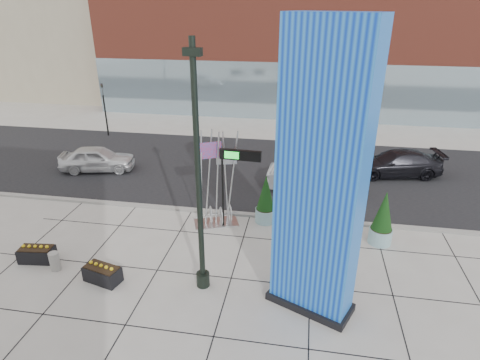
% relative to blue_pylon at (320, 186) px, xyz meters
% --- Properties ---
extents(ground, '(160.00, 160.00, 0.00)m').
position_rel_blue_pylon_xyz_m(ground, '(-4.00, 1.98, -4.62)').
color(ground, '#9E9991').
rests_on(ground, ground).
extents(street_asphalt, '(80.00, 12.00, 0.02)m').
position_rel_blue_pylon_xyz_m(street_asphalt, '(-4.00, 11.98, -4.61)').
color(street_asphalt, black).
rests_on(street_asphalt, ground).
extents(curb_edge, '(80.00, 0.30, 0.12)m').
position_rel_blue_pylon_xyz_m(curb_edge, '(-4.00, 5.98, -4.56)').
color(curb_edge, gray).
rests_on(curb_edge, ground).
extents(tower_podium, '(34.00, 10.00, 11.00)m').
position_rel_blue_pylon_xyz_m(tower_podium, '(-3.00, 28.98, 0.88)').
color(tower_podium, brown).
rests_on(tower_podium, ground).
extents(tower_glass_front, '(34.00, 0.60, 5.00)m').
position_rel_blue_pylon_xyz_m(tower_glass_front, '(-3.00, 24.18, -2.12)').
color(tower_glass_front, '#8CA5B2').
rests_on(tower_glass_front, ground).
extents(blue_pylon, '(3.14, 2.35, 9.56)m').
position_rel_blue_pylon_xyz_m(blue_pylon, '(0.00, 0.00, 0.00)').
color(blue_pylon, '#0C36BD').
rests_on(blue_pylon, ground).
extents(lamp_post, '(0.58, 0.49, 8.90)m').
position_rel_blue_pylon_xyz_m(lamp_post, '(-3.96, 0.40, -0.98)').
color(lamp_post, black).
rests_on(lamp_post, ground).
extents(public_art_sculpture, '(2.29, 1.68, 4.67)m').
position_rel_blue_pylon_xyz_m(public_art_sculpture, '(-4.48, 4.98, -3.39)').
color(public_art_sculpture, silver).
rests_on(public_art_sculpture, ground).
extents(concrete_bollard, '(0.39, 0.39, 0.77)m').
position_rel_blue_pylon_xyz_m(concrete_bollard, '(-10.00, 0.37, -4.24)').
color(concrete_bollard, gray).
rests_on(concrete_bollard, ground).
extents(overhead_street_sign, '(1.85, 0.29, 3.91)m').
position_rel_blue_pylon_xyz_m(overhead_street_sign, '(-3.43, 4.78, -1.26)').
color(overhead_street_sign, black).
rests_on(overhead_street_sign, ground).
extents(round_planter_east, '(1.00, 1.00, 2.51)m').
position_rel_blue_pylon_xyz_m(round_planter_east, '(3.00, 4.55, -3.43)').
color(round_planter_east, '#88B2B7').
rests_on(round_planter_east, ground).
extents(round_planter_mid, '(0.94, 0.94, 2.36)m').
position_rel_blue_pylon_xyz_m(round_planter_mid, '(0.10, 5.58, -3.50)').
color(round_planter_mid, '#88B2B7').
rests_on(round_planter_mid, ground).
extents(round_planter_west, '(0.97, 0.97, 2.43)m').
position_rel_blue_pylon_xyz_m(round_planter_west, '(-2.20, 5.58, -3.47)').
color(round_planter_west, '#88B2B7').
rests_on(round_planter_west, ground).
extents(box_planter_north, '(1.53, 1.03, 0.77)m').
position_rel_blue_pylon_xyz_m(box_planter_north, '(-7.80, 0.02, -4.27)').
color(box_planter_north, black).
rests_on(box_planter_north, ground).
extents(box_planter_south, '(1.45, 0.84, 0.76)m').
position_rel_blue_pylon_xyz_m(box_planter_south, '(-11.07, 0.78, -4.27)').
color(box_planter_south, black).
rests_on(box_planter_south, ground).
extents(car_white_west, '(4.83, 2.75, 1.55)m').
position_rel_blue_pylon_xyz_m(car_white_west, '(-13.27, 10.18, -3.84)').
color(car_white_west, silver).
rests_on(car_white_west, ground).
extents(car_silver_mid, '(5.08, 1.91, 1.66)m').
position_rel_blue_pylon_xyz_m(car_silver_mid, '(0.03, 9.37, -3.79)').
color(car_silver_mid, '#B1B4B9').
rests_on(car_silver_mid, ground).
extents(car_dark_east, '(5.60, 3.05, 1.54)m').
position_rel_blue_pylon_xyz_m(car_dark_east, '(5.03, 12.52, -3.85)').
color(car_dark_east, black).
rests_on(car_dark_east, ground).
extents(traffic_signal, '(0.15, 0.18, 4.10)m').
position_rel_blue_pylon_xyz_m(traffic_signal, '(-16.00, 16.98, -2.32)').
color(traffic_signal, black).
rests_on(traffic_signal, ground).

